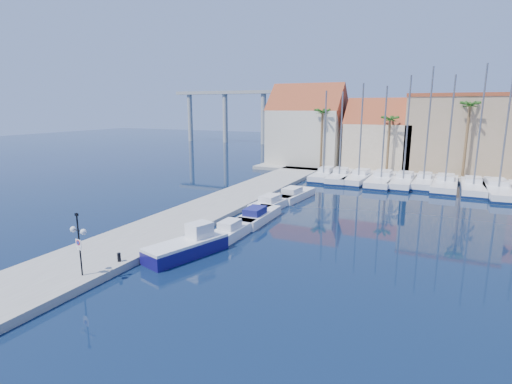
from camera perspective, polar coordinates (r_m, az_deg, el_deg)
ground at (r=24.25m, az=-5.66°, el=-12.69°), size 260.00×260.00×0.00m
quay_west at (r=39.51m, az=-6.82°, el=-2.48°), size 6.00×77.00×0.50m
shore_north at (r=67.54m, az=23.82°, el=2.65°), size 54.00×16.00×0.50m
lamp_post at (r=25.05m, az=-24.03°, el=-5.61°), size 1.28×0.45×3.77m
bollard at (r=27.08m, az=-18.98°, el=-8.81°), size 0.23×0.23×0.57m
fishing_boat at (r=28.28m, az=-9.64°, el=-7.57°), size 3.72×6.40×2.13m
motorboat_west_0 at (r=32.00m, az=-3.38°, el=-5.44°), size 1.75×5.43×1.40m
motorboat_west_1 at (r=36.00m, az=0.19°, el=-3.42°), size 2.16×6.43×1.40m
motorboat_west_2 at (r=40.94m, az=2.40°, el=-1.52°), size 2.71×6.84×1.40m
motorboat_west_3 at (r=44.82m, az=5.48°, el=-0.36°), size 2.82×6.96×1.40m
sailboat_0 at (r=57.82m, az=9.75°, el=2.43°), size 2.49×9.05×12.25m
sailboat_1 at (r=57.15m, az=11.88°, el=2.22°), size 3.47×10.10×12.09m
sailboat_2 at (r=56.72m, az=14.58°, el=2.03°), size 3.28×10.02×13.14m
sailboat_3 at (r=56.16m, az=17.52°, el=1.73°), size 2.95×11.19×12.72m
sailboat_4 at (r=55.95m, az=20.35°, el=1.53°), size 3.19×10.30×13.96m
sailboat_5 at (r=56.35m, az=22.84°, el=1.45°), size 2.77×9.23×14.95m
sailboat_6 at (r=55.90m, az=25.39°, el=1.09°), size 3.21×10.89×13.87m
sailboat_7 at (r=55.33m, az=28.59°, el=0.71°), size 2.75×10.04×14.96m
sailboat_8 at (r=55.18m, az=31.20°, el=0.35°), size 4.07×12.22×13.87m
building_0 at (r=69.31m, az=7.34°, el=9.02°), size 12.30×9.00×13.50m
building_1 at (r=66.65m, az=17.25°, el=7.41°), size 10.30×8.00×11.00m
building_2 at (r=66.93m, az=26.85°, el=7.50°), size 14.20×10.20×11.50m
palm_0 at (r=63.27m, az=9.48°, el=10.99°), size 2.60×2.60×10.15m
palm_1 at (r=61.29m, az=18.59°, el=9.62°), size 2.60×2.60×9.15m
palm_2 at (r=60.85m, az=28.24°, el=10.59°), size 2.60×2.60×11.15m
viaduct at (r=112.76m, az=-1.32°, el=12.17°), size 48.00×2.20×14.45m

